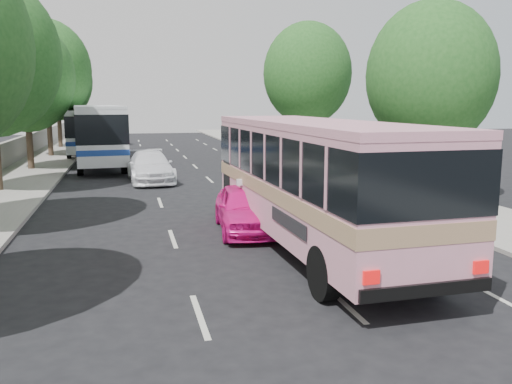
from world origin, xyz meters
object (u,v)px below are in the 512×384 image
object	(u,v)px
pink_bus	(314,170)
tour_coach_front	(98,130)
tour_coach_rear	(83,128)
white_pickup	(150,167)
pink_taxi	(246,208)

from	to	relation	value
pink_bus	tour_coach_front	distance (m)	22.75
tour_coach_rear	tour_coach_front	bearing A→B (deg)	-84.43
white_pickup	tour_coach_front	bearing A→B (deg)	106.92
tour_coach_front	pink_taxi	bearing A→B (deg)	-79.65
pink_taxi	pink_bus	bearing A→B (deg)	-56.08
pink_bus	white_pickup	world-z (taller)	pink_bus
pink_bus	tour_coach_rear	size ratio (longest dim) A/B	0.95
tour_coach_front	tour_coach_rear	xyz separation A→B (m)	(-1.45, 7.92, -0.20)
tour_coach_front	white_pickup	bearing A→B (deg)	-74.64
pink_taxi	tour_coach_front	bearing A→B (deg)	110.06
white_pickup	pink_bus	bearing A→B (deg)	-78.31
pink_bus	white_pickup	bearing A→B (deg)	102.92
white_pickup	tour_coach_rear	size ratio (longest dim) A/B	0.45
pink_taxi	tour_coach_rear	xyz separation A→B (m)	(-6.70, 27.27, 1.34)
pink_bus	pink_taxi	world-z (taller)	pink_bus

